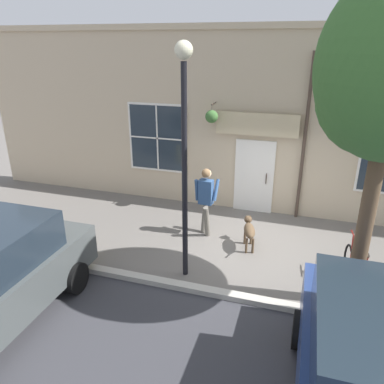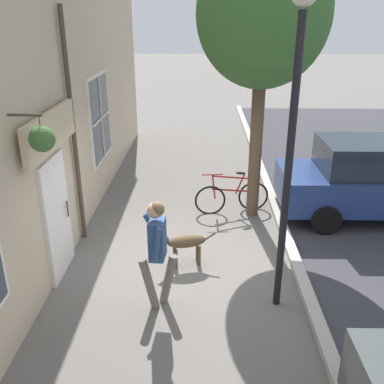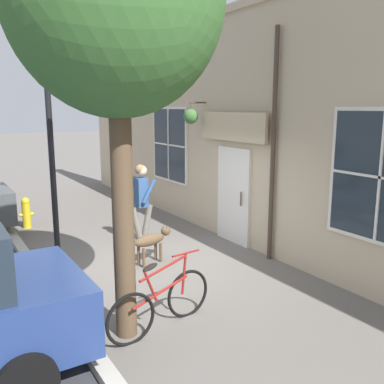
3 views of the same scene
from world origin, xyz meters
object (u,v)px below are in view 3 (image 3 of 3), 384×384
street_tree_by_curb (114,5)px  street_lamp (48,102)px  leaning_bicycle (161,302)px  pedestrian_walking (141,196)px  dog_on_leash (152,240)px  fire_hydrant (26,212)px

street_tree_by_curb → street_lamp: bearing=-89.3°
leaning_bicycle → street_lamp: bearing=-81.5°
pedestrian_walking → street_lamp: street_lamp is taller
dog_on_leash → street_lamp: size_ratio=0.24×
dog_on_leash → street_tree_by_curb: size_ratio=0.19×
street_tree_by_curb → leaning_bicycle: size_ratio=3.33×
leaning_bicycle → fire_hydrant: size_ratio=2.22×
fire_hydrant → leaning_bicycle: bearing=95.2°
street_tree_by_curb → fire_hydrant: (0.09, -5.97, -3.71)m
street_lamp → fire_hydrant: (0.05, -2.73, -2.64)m
leaning_bicycle → street_lamp: (0.51, -3.40, 2.66)m
fire_hydrant → street_tree_by_curb: bearing=90.9°
dog_on_leash → leaning_bicycle: (1.01, 2.31, -0.08)m
leaning_bicycle → street_lamp: size_ratio=0.37×
fire_hydrant → dog_on_leash: bearing=112.3°
street_tree_by_curb → leaning_bicycle: 3.76m
pedestrian_walking → leaning_bicycle: bearing=68.9°
street_tree_by_curb → leaning_bicycle: bearing=161.4°
dog_on_leash → street_lamp: bearing=-35.7°
pedestrian_walking → fire_hydrant: bearing=-54.5°
pedestrian_walking → street_tree_by_curb: size_ratio=0.31×
dog_on_leash → fire_hydrant: fire_hydrant is taller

